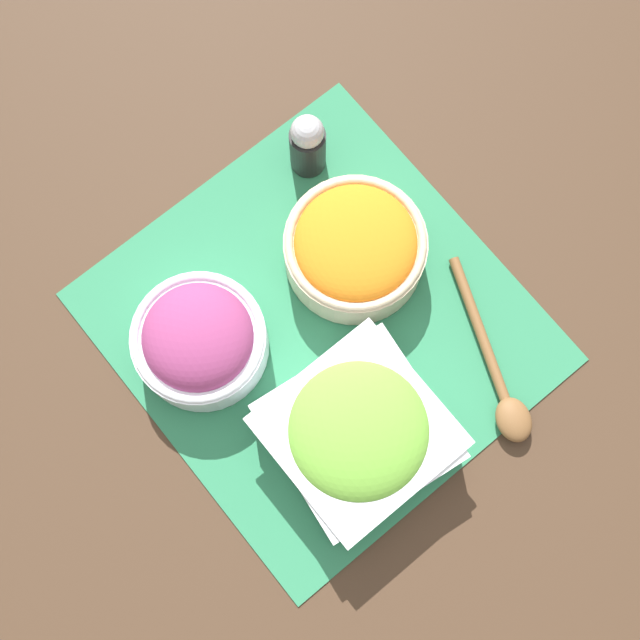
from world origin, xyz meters
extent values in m
plane|color=#422D1E|center=(0.00, 0.00, 0.00)|extent=(3.00, 3.00, 0.00)
cube|color=#2D7A51|center=(0.00, 0.00, 0.00)|extent=(0.45, 0.42, 0.00)
cube|color=white|center=(0.12, -0.05, 0.04)|extent=(0.19, 0.19, 0.06)
cube|color=white|center=(0.12, -0.05, 0.07)|extent=(0.17, 0.17, 0.00)
ellipsoid|color=#6BAD38|center=(0.12, -0.05, 0.07)|extent=(0.15, 0.15, 0.05)
cylinder|color=silver|center=(-0.06, -0.12, 0.03)|extent=(0.15, 0.15, 0.06)
torus|color=silver|center=(-0.06, -0.12, 0.06)|extent=(0.14, 0.14, 0.01)
ellipsoid|color=#93386B|center=(-0.06, -0.12, 0.06)|extent=(0.12, 0.12, 0.06)
cylinder|color=beige|center=(-0.04, 0.08, 0.03)|extent=(0.16, 0.16, 0.06)
torus|color=beige|center=(-0.04, 0.08, 0.06)|extent=(0.16, 0.16, 0.01)
ellipsoid|color=orange|center=(-0.04, 0.08, 0.06)|extent=(0.14, 0.14, 0.04)
cylinder|color=brown|center=(0.12, 0.14, 0.01)|extent=(0.18, 0.08, 0.01)
ellipsoid|color=brown|center=(0.22, 0.10, 0.01)|extent=(0.06, 0.05, 0.02)
cylinder|color=black|center=(-0.17, 0.12, 0.04)|extent=(0.04, 0.04, 0.07)
sphere|color=#B2B2B7|center=(-0.17, 0.12, 0.09)|extent=(0.04, 0.04, 0.04)
camera|label=1|loc=(0.18, -0.15, 0.99)|focal=50.00mm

